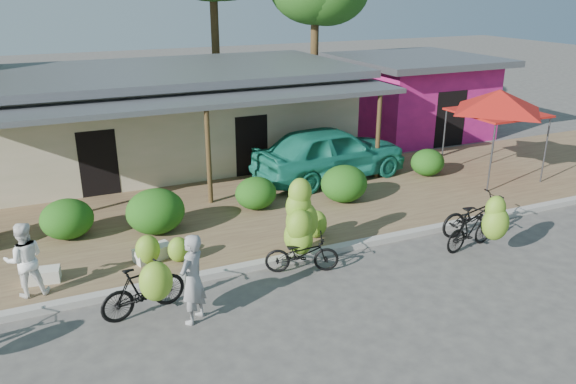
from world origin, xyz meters
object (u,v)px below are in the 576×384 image
sack_far (41,276)px  vendor (192,279)px  bike_right (479,226)px  bike_far_right (475,215)px  bystander (25,260)px  teal_van (330,152)px  red_canopy (499,101)px  bike_center (301,232)px  sack_near (153,253)px  bike_left (146,288)px

sack_far → vendor: vendor is taller
bike_right → bike_far_right: bearing=-46.5°
bystander → teal_van: size_ratio=0.31×
red_canopy → vendor: red_canopy is taller
bike_right → sack_far: bearing=66.1°
red_canopy → bystander: 14.15m
bike_center → bystander: 5.72m
bystander → bike_right: bearing=168.7°
teal_van → bike_right: bearing=-179.5°
teal_van → sack_far: bearing=105.0°
bike_far_right → vendor: vendor is taller
sack_near → teal_van: size_ratio=0.17×
bike_left → teal_van: 8.93m
sack_far → vendor: bearing=-44.6°
bike_center → sack_near: bearing=84.7°
bike_right → vendor: (-6.97, -0.12, 0.22)m
sack_near → bystander: (-2.60, -0.57, 0.63)m
bike_right → vendor: size_ratio=0.93×
bike_far_right → sack_far: size_ratio=2.68×
bike_center → sack_far: (-5.43, 1.34, -0.55)m
bike_center → bystander: (-5.65, 0.87, 0.09)m
red_canopy → bike_left: bearing=-163.0°
bike_left → teal_van: bearing=-64.5°
sack_near → sack_far: (-2.37, -0.10, -0.01)m
bystander → red_canopy: bearing=-171.5°
bike_right → bystander: bearing=69.1°
sack_near → red_canopy: bearing=7.4°
bike_left → bike_far_right: bearing=-100.2°
bike_right → bike_center: bearing=65.5°
red_canopy → bike_right: size_ratio=2.10×
sack_far → bystander: bystander is taller
red_canopy → bike_right: 6.06m
bike_center → sack_far: bike_center is taller
sack_near → sack_far: 2.37m
bike_left → bystander: 2.62m
bike_left → bike_right: size_ratio=1.07×
red_canopy → sack_far: (-13.67, -1.57, -2.35)m
vendor → bystander: 3.53m
sack_far → sack_near: bearing=2.3°
sack_near → bystander: bystander is taller
teal_van → sack_near: bearing=111.3°
sack_far → bystander: 0.83m
bike_center → bike_far_right: bearing=-72.9°
bike_far_right → vendor: size_ratio=1.12×
bike_right → vendor: 6.97m
bystander → teal_van: 9.87m
sack_near → teal_van: 7.32m
bike_far_right → sack_far: 10.37m
red_canopy → bike_right: bearing=-135.5°
bike_center → sack_far: bearing=96.0°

